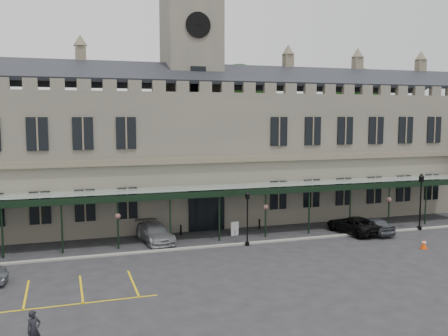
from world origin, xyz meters
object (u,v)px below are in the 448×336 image
object	(u,v)px
station_building	(192,153)
car_van	(353,225)
traffic_cone	(424,244)
person_a	(34,331)
lamp_post_right	(421,196)
clock_tower	(191,83)
lamp_post_mid	(247,213)
sign_board	(235,229)
car_right_a	(372,225)
car_taxi	(155,233)

from	to	relation	value
station_building	car_van	distance (m)	16.29
traffic_cone	person_a	size ratio (longest dim) A/B	0.44
station_building	lamp_post_right	bearing A→B (deg)	-30.48
clock_tower	lamp_post_mid	size ratio (longest dim) A/B	5.75
lamp_post_mid	car_van	bearing A→B (deg)	5.69
traffic_cone	sign_board	distance (m)	14.80
lamp_post_right	person_a	size ratio (longest dim) A/B	2.84
clock_tower	car_right_a	bearing A→B (deg)	-39.08
station_building	sign_board	xyz separation A→B (m)	(1.74, -7.48, -5.90)
sign_board	person_a	xyz separation A→B (m)	(-14.94, -16.76, 0.32)
clock_tower	traffic_cone	world-z (taller)	clock_tower
clock_tower	lamp_post_right	bearing A→B (deg)	-30.68
station_building	sign_board	bearing A→B (deg)	-76.93
clock_tower	lamp_post_right	xyz separation A→B (m)	(17.90, -10.62, -10.13)
lamp_post_mid	traffic_cone	world-z (taller)	lamp_post_mid
clock_tower	traffic_cone	size ratio (longest dim) A/B	31.68
car_right_a	person_a	world-z (taller)	person_a
station_building	lamp_post_mid	bearing A→B (deg)	-81.62
car_taxi	car_right_a	size ratio (longest dim) A/B	1.20
sign_board	clock_tower	bearing A→B (deg)	96.86
clock_tower	sign_board	size ratio (longest dim) A/B	21.22
person_a	traffic_cone	bearing A→B (deg)	-15.31
traffic_cone	car_right_a	distance (m)	5.43
car_taxi	car_right_a	xyz separation A→B (m)	(18.04, -3.00, -0.01)
traffic_cone	sign_board	world-z (taller)	sign_board
sign_board	traffic_cone	bearing A→B (deg)	-40.47
car_right_a	sign_board	bearing A→B (deg)	-21.35
clock_tower	traffic_cone	bearing A→B (deg)	-48.81
car_van	sign_board	bearing A→B (deg)	-22.61
lamp_post_right	person_a	xyz separation A→B (m)	(-31.10, -13.71, -2.10)
clock_tower	car_right_a	xyz separation A→B (m)	(13.04, -10.59, -12.38)
lamp_post_mid	car_taxi	size ratio (longest dim) A/B	0.84
car_van	lamp_post_right	bearing A→B (deg)	164.10
traffic_cone	car_taxi	bearing A→B (deg)	156.23
car_taxi	sign_board	bearing A→B (deg)	-8.02
person_a	sign_board	bearing A→B (deg)	15.79
person_a	car_taxi	bearing A→B (deg)	31.40
clock_tower	sign_board	world-z (taller)	clock_tower
station_building	sign_board	distance (m)	9.69
traffic_cone	person_a	world-z (taller)	person_a
traffic_cone	car_van	distance (m)	6.45
lamp_post_mid	car_taxi	bearing A→B (deg)	153.28
car_van	car_taxi	bearing A→B (deg)	-17.29
lamp_post_right	car_van	size ratio (longest dim) A/B	0.96
traffic_cone	car_right_a	world-z (taller)	car_right_a
car_taxi	car_van	bearing A→B (deg)	-16.10
lamp_post_right	traffic_cone	size ratio (longest dim) A/B	6.43
lamp_post_mid	person_a	distance (m)	20.04
lamp_post_mid	person_a	size ratio (longest dim) A/B	2.43
lamp_post_mid	car_right_a	size ratio (longest dim) A/B	1.00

